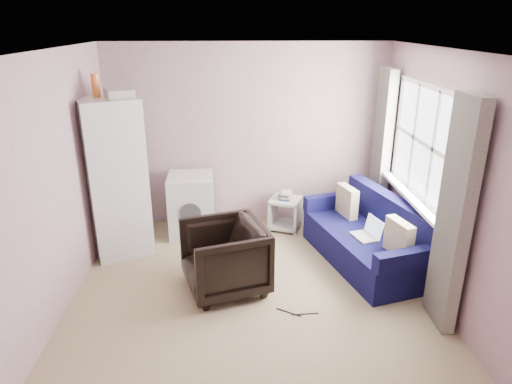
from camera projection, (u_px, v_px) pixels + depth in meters
room at (256, 189)px, 4.30m from camera, size 3.84×4.24×2.54m
armchair at (224, 254)px, 4.84m from camera, size 0.97×1.00×0.83m
fridge at (115, 177)px, 5.50m from camera, size 0.88×0.88×2.19m
washing_machine at (191, 204)px, 6.13m from camera, size 0.61×0.62×0.84m
side_table at (285, 211)px, 6.34m from camera, size 0.52×0.52×0.55m
sofa at (369, 239)px, 5.45m from camera, size 1.28×1.96×0.81m
window_dressing at (411, 177)px, 5.08m from camera, size 0.17×2.62×2.18m
floor_cables at (297, 313)px, 4.55m from camera, size 0.42×0.16×0.01m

